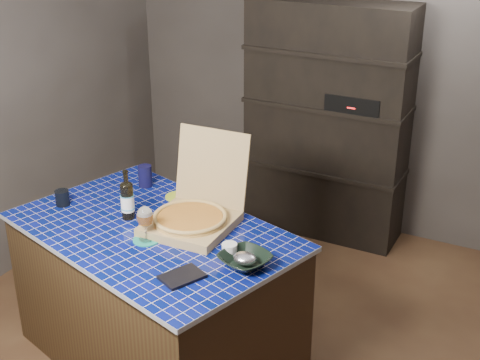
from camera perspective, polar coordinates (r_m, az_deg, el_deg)
The scene contains 14 objects.
room at distance 3.65m, azimuth -0.88°, elevation 3.15°, with size 3.50×3.50×3.50m.
shelving_unit at distance 5.08m, azimuth 7.45°, elevation 4.93°, with size 1.20×0.41×1.80m.
kitchen_island at distance 3.85m, azimuth -7.14°, elevation -9.71°, with size 1.76×1.38×0.85m.
pizza_box at distance 3.61m, azimuth -4.06°, elevation -3.00°, with size 0.45×0.54×0.47m.
mead_bottle at distance 3.72m, azimuth -9.59°, elevation -1.66°, with size 0.08×0.08×0.29m.
teal_trivet at distance 3.53m, azimuth -7.99°, elevation -5.09°, with size 0.14×0.14×0.01m, color #1A8976.
wine_glass at distance 3.46m, azimuth -8.11°, elevation -3.18°, with size 0.08×0.08×0.19m.
tumbler at distance 3.98m, azimuth -14.92°, elevation -1.48°, with size 0.08×0.08×0.09m, color black.
dvd_case at distance 3.19m, azimuth -4.97°, elevation -8.21°, with size 0.14×0.20×0.02m, color black.
bowl at distance 3.27m, azimuth 0.41°, elevation -6.86°, with size 0.24×0.24×0.06m, color black.
foil_contents at distance 3.26m, azimuth 0.42°, elevation -6.70°, with size 0.12×0.10×0.06m, color #B3B0BC.
white_jar at distance 3.34m, azimuth -0.90°, elevation -5.98°, with size 0.08×0.08×0.07m, color silver.
navy_cup at distance 4.12m, azimuth -8.10°, elevation 0.34°, with size 0.08×0.08×0.13m, color black.
green_trivet at distance 3.98m, azimuth -5.25°, elevation -1.42°, with size 0.16×0.16×0.01m, color #B4C92B.
Camera 1 is at (1.63, -2.99, 2.55)m, focal length 50.00 mm.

